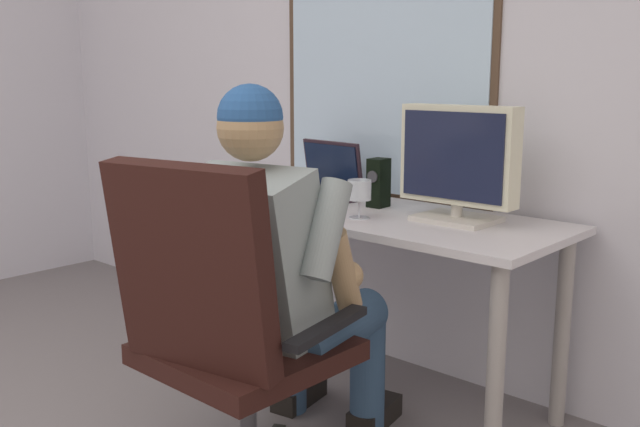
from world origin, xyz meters
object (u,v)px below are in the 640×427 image
object	(u,v)px
office_chair	(221,320)
desk_speaker	(378,183)
person_seated	(277,273)
wine_glass	(359,192)
coffee_mug	(240,187)
crt_monitor	(458,160)
laptop	(320,184)
desk	(366,237)

from	to	relation	value
office_chair	desk_speaker	distance (m)	0.99
person_seated	wine_glass	bearing A→B (deg)	96.35
person_seated	wine_glass	world-z (taller)	person_seated
wine_glass	coffee_mug	world-z (taller)	wine_glass
coffee_mug	crt_monitor	bearing A→B (deg)	10.77
office_chair	desk_speaker	world-z (taller)	office_chair
crt_monitor	person_seated	bearing A→B (deg)	-109.79
crt_monitor	wine_glass	world-z (taller)	crt_monitor
laptop	desk_speaker	distance (m)	0.29
person_seated	crt_monitor	world-z (taller)	person_seated
crt_monitor	wine_glass	size ratio (longest dim) A/B	3.08
office_chair	coffee_mug	distance (m)	1.06
office_chair	desk	bearing A→B (deg)	101.10
desk	desk_speaker	size ratio (longest dim) A/B	8.03
desk	coffee_mug	xyz separation A→B (m)	(-0.57, -0.12, 0.15)
person_seated	crt_monitor	distance (m)	0.75
desk	desk_speaker	world-z (taller)	desk_speaker
person_seated	coffee_mug	distance (m)	0.85
coffee_mug	laptop	bearing A→B (deg)	36.43
coffee_mug	desk	bearing A→B (deg)	11.89
desk	coffee_mug	bearing A→B (deg)	-168.11
laptop	wine_glass	world-z (taller)	laptop
crt_monitor	coffee_mug	size ratio (longest dim) A/B	4.81
desk	crt_monitor	xyz separation A→B (m)	(0.36, 0.06, 0.32)
desk	laptop	bearing A→B (deg)	165.68
office_chair	crt_monitor	size ratio (longest dim) A/B	2.35
person_seated	crt_monitor	xyz separation A→B (m)	(0.23, 0.64, 0.31)
desk	wine_glass	size ratio (longest dim) A/B	10.90
wine_glass	coffee_mug	bearing A→B (deg)	179.11
person_seated	coffee_mug	xyz separation A→B (m)	(-0.70, 0.47, 0.14)
crt_monitor	laptop	distance (m)	0.68
crt_monitor	laptop	bearing A→B (deg)	178.13
laptop	coffee_mug	distance (m)	0.33
desk_speaker	coffee_mug	size ratio (longest dim) A/B	2.12
desk	person_seated	bearing A→B (deg)	-78.06
crt_monitor	laptop	xyz separation A→B (m)	(-0.66, 0.02, -0.15)
crt_monitor	desk_speaker	bearing A→B (deg)	174.72
office_chair	laptop	distance (m)	1.07
crt_monitor	desk_speaker	world-z (taller)	crt_monitor
crt_monitor	coffee_mug	distance (m)	0.96
desk	laptop	distance (m)	0.35
person_seated	desk_speaker	world-z (taller)	person_seated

